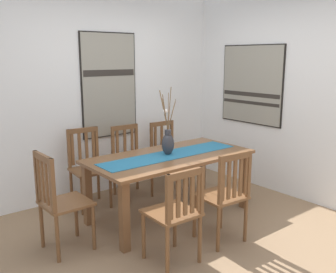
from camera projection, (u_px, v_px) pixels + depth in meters
ground_plane at (194, 239)px, 3.83m from camera, size 6.40×6.40×0.03m
wall_back at (101, 92)px, 4.96m from camera, size 6.40×0.12×2.70m
wall_side at (306, 94)px, 4.68m from camera, size 0.12×6.40×2.70m
dining_table at (170, 164)px, 4.25m from camera, size 1.87×0.91×0.72m
table_runner at (170, 155)px, 4.22m from camera, size 1.72×0.36×0.01m
centerpiece_vase at (168, 141)px, 4.21m from camera, size 0.28×0.28×0.77m
chair_0 at (225, 194)px, 3.65m from camera, size 0.45×0.45×0.94m
chair_1 at (130, 159)px, 4.93m from camera, size 0.43×0.43×0.93m
chair_2 at (88, 166)px, 4.58m from camera, size 0.45×0.45×0.96m
chair_3 at (60, 200)px, 3.48m from camera, size 0.43×0.43×0.97m
chair_4 at (176, 212)px, 3.26m from camera, size 0.43×0.43×0.90m
chair_5 at (168, 152)px, 5.32m from camera, size 0.43×0.43×0.91m
painting_on_back_wall at (109, 85)px, 4.95m from camera, size 0.81×0.05×1.37m
painting_on_side_wall at (252, 85)px, 5.23m from camera, size 0.05×1.04×1.09m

